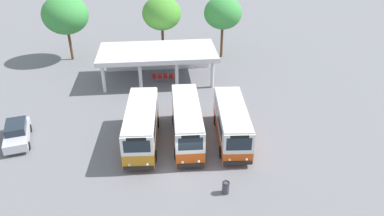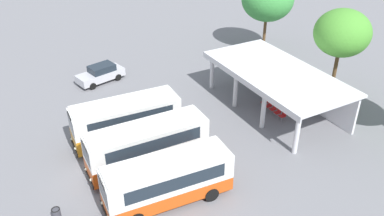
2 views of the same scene
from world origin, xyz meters
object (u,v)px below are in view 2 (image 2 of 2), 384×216
waiting_chair_second_from_end (269,105)px  waiting_chair_fifth_seat (283,115)px  city_bus_nearest_orange (126,119)px  waiting_chair_end_by_column (265,102)px  waiting_chair_fourth_seat (278,112)px  waiting_chair_middle_seat (274,108)px  city_bus_middle_cream (168,179)px  city_bus_second_in_row (147,145)px  parked_car_flank (101,74)px  litter_bin_apron (57,215)px

waiting_chair_second_from_end → waiting_chair_fifth_seat: (1.79, -0.03, 0.00)m
city_bus_nearest_orange → waiting_chair_end_by_column: 11.84m
waiting_chair_fourth_seat → waiting_chair_fifth_seat: 0.60m
waiting_chair_middle_seat → waiting_chair_fifth_seat: same height
waiting_chair_fifth_seat → city_bus_middle_cream: bearing=-72.6°
city_bus_nearest_orange → city_bus_second_in_row: size_ratio=0.97×
parked_car_flank → waiting_chair_middle_seat: 16.13m
waiting_chair_end_by_column → litter_bin_apron: size_ratio=0.96×
city_bus_nearest_orange → waiting_chair_fifth_seat: (3.48, 11.65, -1.25)m
city_bus_middle_cream → waiting_chair_end_by_column: size_ratio=9.04×
parked_car_flank → waiting_chair_middle_seat: size_ratio=5.38×
city_bus_middle_cream → waiting_chair_second_from_end: (-5.50, 11.88, -1.16)m
city_bus_middle_cream → waiting_chair_middle_seat: bearing=112.4°
city_bus_middle_cream → parked_car_flank: bearing=175.0°
city_bus_second_in_row → litter_bin_apron: (2.00, -6.50, -1.33)m
city_bus_nearest_orange → litter_bin_apron: size_ratio=8.75×
city_bus_second_in_row → city_bus_middle_cream: size_ratio=1.05×
parked_car_flank → waiting_chair_end_by_column: (11.17, 10.41, -0.31)m
parked_car_flank → waiting_chair_end_by_column: bearing=43.0°
city_bus_second_in_row → waiting_chair_second_from_end: size_ratio=9.46×
city_bus_nearest_orange → waiting_chair_end_by_column: (1.09, 11.73, -1.25)m
city_bus_middle_cream → litter_bin_apron: 6.51m
waiting_chair_second_from_end → waiting_chair_fourth_seat: size_ratio=1.00×
waiting_chair_fourth_seat → city_bus_second_in_row: bearing=-86.5°
litter_bin_apron → waiting_chair_end_by_column: bearing=103.9°
waiting_chair_second_from_end → parked_car_flank: bearing=-138.6°
waiting_chair_middle_seat → waiting_chair_fourth_seat: (0.60, -0.03, 0.00)m
city_bus_second_in_row → waiting_chair_fourth_seat: bearing=93.5°
waiting_chair_end_by_column → city_bus_middle_cream: bearing=-63.0°
city_bus_nearest_orange → city_bus_middle_cream: (7.19, -0.21, -0.09)m
parked_car_flank → waiting_chair_second_from_end: 15.68m
waiting_chair_fourth_seat → city_bus_middle_cream: bearing=-70.0°
city_bus_middle_cream → waiting_chair_end_by_column: (-6.09, 11.93, -1.16)m
waiting_chair_second_from_end → waiting_chair_middle_seat: size_ratio=1.00×
waiting_chair_fifth_seat → litter_bin_apron: bearing=-83.3°
waiting_chair_second_from_end → waiting_chair_middle_seat: bearing=-1.4°
litter_bin_apron → city_bus_middle_cream: bearing=75.6°
city_bus_middle_cream → waiting_chair_end_by_column: city_bus_middle_cream is taller
waiting_chair_fourth_seat → litter_bin_apron: litter_bin_apron is taller
waiting_chair_middle_seat → city_bus_middle_cream: bearing=-67.6°
waiting_chair_second_from_end → waiting_chair_fourth_seat: bearing=-2.2°
waiting_chair_fifth_seat → parked_car_flank: bearing=-142.7°
parked_car_flank → waiting_chair_fifth_seat: (13.56, 10.33, -0.31)m
parked_car_flank → waiting_chair_fourth_seat: (12.96, 10.32, -0.31)m
city_bus_nearest_orange → city_bus_second_in_row: 3.60m
waiting_chair_end_by_column → waiting_chair_fifth_seat: same height
parked_car_flank → waiting_chair_fourth_seat: size_ratio=5.38×
parked_car_flank → litter_bin_apron: bearing=-26.2°
waiting_chair_second_from_end → city_bus_second_in_row: bearing=-80.7°
city_bus_middle_cream → litter_bin_apron: (-1.59, -6.20, -1.23)m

